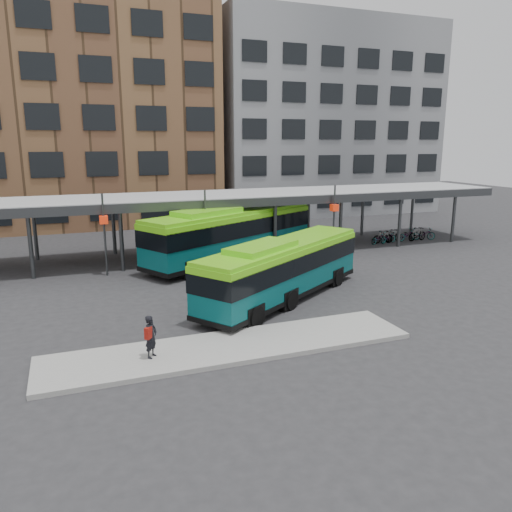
{
  "coord_description": "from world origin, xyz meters",
  "views": [
    {
      "loc": [
        -10.88,
        -19.79,
        7.68
      ],
      "look_at": [
        -1.82,
        4.05,
        1.8
      ],
      "focal_mm": 35.0,
      "sensor_mm": 36.0,
      "label": 1
    }
  ],
  "objects": [
    {
      "name": "building_grey",
      "position": [
        16.0,
        32.0,
        10.0
      ],
      "size": [
        24.0,
        14.0,
        20.0
      ],
      "primitive_type": "cube",
      "color": "slate",
      "rests_on": "ground"
    },
    {
      "name": "bus_front",
      "position": [
        -1.23,
        1.9,
        1.62
      ],
      "size": [
        10.72,
        8.28,
        3.11
      ],
      "rotation": [
        0.0,
        0.0,
        0.59
      ],
      "color": "#074C4F",
      "rests_on": "ground"
    },
    {
      "name": "canopy",
      "position": [
        -0.06,
        12.87,
        3.91
      ],
      "size": [
        40.0,
        6.53,
        4.8
      ],
      "color": "#999B9E",
      "rests_on": "ground"
    },
    {
      "name": "pedestrian",
      "position": [
        -8.49,
        -3.06,
        0.97
      ],
      "size": [
        0.64,
        0.67,
        1.55
      ],
      "rotation": [
        0.0,
        0.0,
        0.9
      ],
      "color": "black",
      "rests_on": "boarding_island"
    },
    {
      "name": "bike_rack",
      "position": [
        13.31,
        11.98,
        0.48
      ],
      "size": [
        6.14,
        1.34,
        1.08
      ],
      "color": "slate",
      "rests_on": "ground"
    },
    {
      "name": "bus_rear",
      "position": [
        -1.01,
        10.62,
        1.89
      ],
      "size": [
        12.91,
        8.75,
        3.63
      ],
      "rotation": [
        0.0,
        0.0,
        0.5
      ],
      "color": "#074C4F",
      "rests_on": "ground"
    },
    {
      "name": "building_brick",
      "position": [
        -10.0,
        32.0,
        11.0
      ],
      "size": [
        26.0,
        14.0,
        22.0
      ],
      "primitive_type": "cube",
      "color": "brown",
      "rests_on": "ground"
    },
    {
      "name": "ground",
      "position": [
        0.0,
        0.0,
        0.0
      ],
      "size": [
        120.0,
        120.0,
        0.0
      ],
      "primitive_type": "plane",
      "color": "#28282B",
      "rests_on": "ground"
    },
    {
      "name": "boarding_island",
      "position": [
        -5.5,
        -3.0,
        0.09
      ],
      "size": [
        14.0,
        3.0,
        0.18
      ],
      "primitive_type": "cube",
      "color": "gray",
      "rests_on": "ground"
    }
  ]
}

